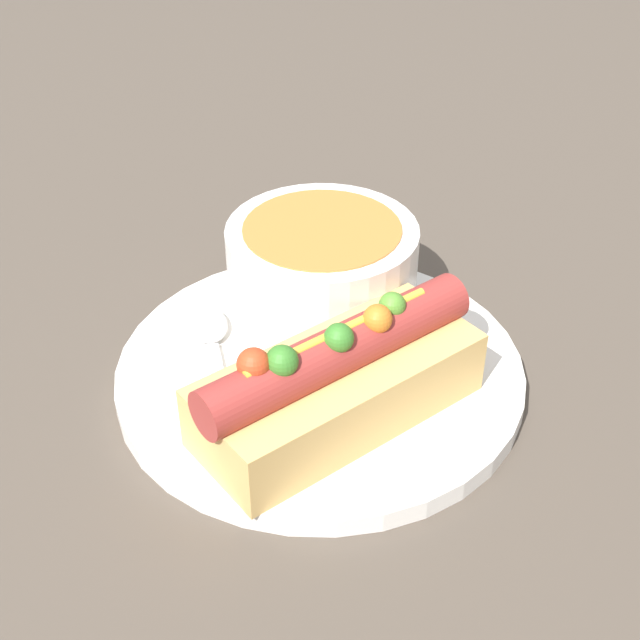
% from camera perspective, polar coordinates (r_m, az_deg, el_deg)
% --- Properties ---
extents(ground_plane, '(4.00, 4.00, 0.00)m').
position_cam_1_polar(ground_plane, '(0.55, -0.00, -3.84)').
color(ground_plane, '#4C4238').
extents(dinner_plate, '(0.25, 0.25, 0.01)m').
position_cam_1_polar(dinner_plate, '(0.54, -0.00, -3.34)').
color(dinner_plate, white).
rests_on(dinner_plate, ground_plane).
extents(hot_dog, '(0.17, 0.15, 0.07)m').
position_cam_1_polar(hot_dog, '(0.49, 1.13, -3.79)').
color(hot_dog, '#DBAD60').
rests_on(hot_dog, dinner_plate).
extents(soup_bowl, '(0.12, 0.12, 0.06)m').
position_cam_1_polar(soup_bowl, '(0.57, 0.13, 3.73)').
color(soup_bowl, silver).
rests_on(soup_bowl, dinner_plate).
extents(spoon, '(0.04, 0.16, 0.01)m').
position_cam_1_polar(spoon, '(0.55, -6.83, -1.91)').
color(spoon, '#B7B7BC').
rests_on(spoon, dinner_plate).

